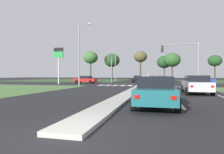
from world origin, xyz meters
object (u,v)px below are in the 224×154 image
(car_teal_eighth, at_px, (156,91))
(treeline_near, at_px, (91,58))
(traffic_signal_far_left, at_px, (109,64))
(fuel_price_totem, at_px, (59,57))
(street_lamp_second, at_px, (80,51))
(treeline_fourth, at_px, (164,62))
(treeline_second, at_px, (112,60))
(treeline_fifth, at_px, (172,60))
(car_silver_fifth, at_px, (196,84))
(car_grey_seventh, at_px, (157,82))
(car_black_sixth, at_px, (138,79))
(car_red_third, at_px, (85,79))
(treeline_sixth, at_px, (215,61))
(street_lamp_third, at_px, (116,60))
(car_blue_near, at_px, (200,80))
(pedestrian_at_median, at_px, (148,77))
(car_maroon_fourth, at_px, (159,85))
(treeline_third, at_px, (141,57))
(traffic_signal_near_right, at_px, (185,56))

(car_teal_eighth, bearing_deg, treeline_near, 113.04)
(traffic_signal_far_left, xyz_separation_m, fuel_price_totem, (-7.71, -7.27, 0.96))
(street_lamp_second, distance_m, treeline_fourth, 39.24)
(treeline_second, distance_m, treeline_fifth, 19.32)
(car_teal_eighth, xyz_separation_m, treeline_fifth, (4.28, 51.19, 5.48))
(street_lamp_second, xyz_separation_m, fuel_price_totem, (-6.52, 5.39, -0.25))
(car_silver_fifth, bearing_deg, treeline_fourth, 91.52)
(car_grey_seventh, distance_m, traffic_signal_far_left, 19.14)
(street_lamp_second, xyz_separation_m, treeline_fourth, (13.03, 37.00, 0.74))
(car_black_sixth, bearing_deg, car_red_third, 43.39)
(car_black_sixth, distance_m, treeline_fifth, 19.75)
(car_red_third, bearing_deg, car_black_sixth, -46.61)
(car_teal_eighth, relative_size, treeline_sixth, 0.58)
(street_lamp_third, xyz_separation_m, treeline_fifth, (15.36, 10.08, 0.53))
(car_blue_near, relative_size, traffic_signal_far_left, 0.76)
(treeline_fifth, bearing_deg, pedestrian_at_median, -109.91)
(treeline_fifth, bearing_deg, car_maroon_fourth, -95.18)
(car_silver_fifth, bearing_deg, car_black_sixth, 106.05)
(car_teal_eighth, bearing_deg, treeline_third, 95.84)
(car_blue_near, xyz_separation_m, traffic_signal_far_left, (-16.52, 5.88, 3.10))
(traffic_signal_near_right, relative_size, treeline_near, 0.60)
(treeline_fourth, bearing_deg, treeline_near, 179.24)
(car_red_third, distance_m, traffic_signal_near_right, 19.29)
(car_maroon_fourth, xyz_separation_m, street_lamp_second, (-11.24, 10.10, 4.31))
(car_teal_eighth, bearing_deg, street_lamp_third, 105.08)
(street_lamp_second, distance_m, treeline_fifth, 37.86)
(car_blue_near, distance_m, car_black_sixth, 15.67)
(treeline_third, bearing_deg, treeline_fourth, -2.62)
(traffic_signal_near_right, xyz_separation_m, treeline_third, (-9.15, 35.97, 3.49))
(car_black_sixth, xyz_separation_m, street_lamp_third, (-6.62, 6.76, 4.94))
(traffic_signal_far_left, bearing_deg, car_blue_near, -19.59)
(treeline_fourth, bearing_deg, fuel_price_totem, -121.73)
(pedestrian_at_median, distance_m, treeline_near, 29.67)
(car_black_sixth, distance_m, treeline_sixth, 28.83)
(treeline_second, distance_m, treeline_fourth, 17.02)
(traffic_signal_near_right, relative_size, treeline_fourth, 0.78)
(treeline_second, bearing_deg, treeline_fourth, 2.53)
(fuel_price_totem, relative_size, treeline_sixth, 0.86)
(street_lamp_second, relative_size, treeline_sixth, 1.18)
(car_black_sixth, bearing_deg, treeline_sixth, -138.15)
(street_lamp_second, bearing_deg, car_blue_near, 20.94)
(street_lamp_second, distance_m, fuel_price_totem, 8.46)
(traffic_signal_near_right, relative_size, treeline_fifth, 0.72)
(car_silver_fifth, distance_m, treeline_sixth, 47.90)
(street_lamp_third, bearing_deg, street_lamp_second, -89.83)
(treeline_second, bearing_deg, treeline_near, 172.26)
(car_silver_fifth, relative_size, treeline_fourth, 0.56)
(traffic_signal_far_left, bearing_deg, car_grey_seventh, -58.73)
(car_teal_eighth, relative_size, treeline_near, 0.44)
(traffic_signal_far_left, bearing_deg, car_teal_eighth, -71.43)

